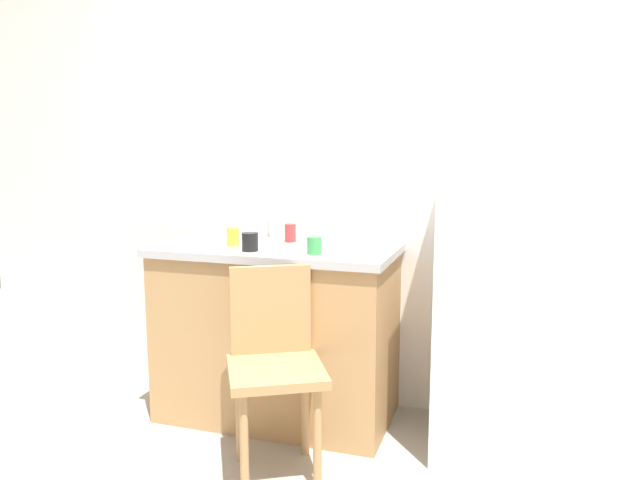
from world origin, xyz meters
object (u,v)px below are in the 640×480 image
(chair, at_px, (274,360))
(cup_black, at_px, (250,242))
(cup_yellow, at_px, (233,237))
(cup_green, at_px, (314,245))
(cup_red, at_px, (290,233))
(refrigerator, at_px, (501,295))

(chair, distance_m, cup_black, 0.62)
(chair, bearing_deg, cup_yellow, 103.45)
(chair, distance_m, cup_green, 0.57)
(cup_green, bearing_deg, cup_red, 127.87)
(refrigerator, xyz_separation_m, chair, (-0.92, -0.50, -0.24))
(chair, distance_m, cup_red, 0.82)
(chair, relative_size, cup_yellow, 9.57)
(refrigerator, relative_size, cup_green, 18.01)
(cup_yellow, distance_m, cup_red, 0.31)
(refrigerator, height_order, cup_green, refrigerator)
(refrigerator, relative_size, cup_yellow, 15.90)
(chair, height_order, cup_red, cup_red)
(chair, xyz_separation_m, cup_green, (0.07, 0.35, 0.45))
(refrigerator, relative_size, cup_red, 15.30)
(refrigerator, bearing_deg, cup_green, -169.92)
(cup_green, height_order, cup_black, cup_black)
(refrigerator, bearing_deg, cup_red, 171.92)
(cup_yellow, bearing_deg, cup_black, -37.71)
(cup_red, bearing_deg, cup_green, -52.13)
(chair, bearing_deg, cup_green, 49.77)
(cup_yellow, relative_size, cup_green, 1.13)
(refrigerator, height_order, cup_red, refrigerator)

